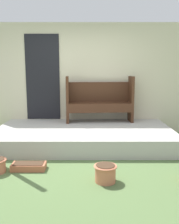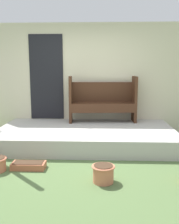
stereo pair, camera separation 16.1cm
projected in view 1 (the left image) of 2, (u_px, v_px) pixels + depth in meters
The scene contains 6 objects.
ground_plane at pixel (73, 160), 4.27m from camera, with size 24.00×24.00×0.00m, color #516B3D.
porch_slab at pixel (85, 136), 5.19m from camera, with size 3.62×1.92×0.33m.
house_wall at pixel (84, 79), 5.97m from camera, with size 4.82×0.08×2.60m.
bench at pixel (100, 99), 5.74m from camera, with size 1.55×0.50×1.05m.
flower_pot_middle at pixel (106, 173), 3.44m from camera, with size 0.33×0.33×0.24m.
planter_box_rect at pixel (30, 166), 3.87m from camera, with size 0.52×0.24×0.11m.
Camera 1 is at (0.30, -4.07, 1.55)m, focal length 40.00 mm.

